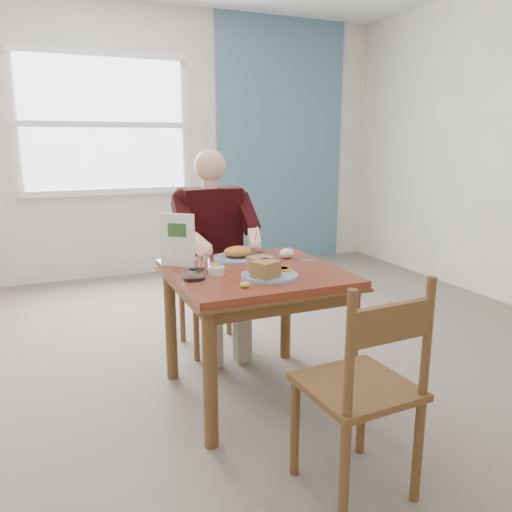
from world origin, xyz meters
name	(u,v)px	position (x,y,z in m)	size (l,w,h in m)	color
floor	(255,394)	(0.00, 0.00, 0.00)	(6.00, 6.00, 0.00)	#72665C
wall_back	(145,145)	(0.00, 3.00, 1.40)	(5.50, 5.50, 0.00)	silver
accent_panel	(281,144)	(1.60, 2.98, 1.40)	(1.60, 0.02, 2.80)	slate
lemon_wedge	(245,285)	(-0.18, -0.30, 0.76)	(0.05, 0.04, 0.03)	yellow
napkin	(286,253)	(0.28, 0.18, 0.78)	(0.09, 0.07, 0.06)	white
metal_dish	(308,261)	(0.36, 0.05, 0.75)	(0.08, 0.08, 0.01)	silver
window	(105,124)	(-0.40, 2.97, 1.60)	(1.72, 0.04, 1.42)	white
table	(255,289)	(0.00, 0.00, 0.64)	(0.92, 0.92, 0.75)	maroon
chair_far	(211,280)	(0.00, 0.80, 0.48)	(0.42, 0.42, 0.95)	brown
chair_near	(364,388)	(0.07, -0.94, 0.48)	(0.44, 0.44, 0.95)	brown
diner	(214,236)	(0.00, 0.71, 0.81)	(0.53, 0.56, 1.39)	gray
near_plate	(267,270)	(0.00, -0.17, 0.79)	(0.37, 0.37, 0.10)	white
far_plate	(239,254)	(0.01, 0.26, 0.78)	(0.33, 0.33, 0.08)	white
caddy	(216,270)	(-0.23, -0.02, 0.77)	(0.11, 0.11, 0.06)	white
shakers	(202,264)	(-0.28, 0.06, 0.79)	(0.09, 0.04, 0.09)	white
creamer	(194,274)	(-0.36, -0.07, 0.78)	(0.15, 0.15, 0.05)	white
menu	(177,240)	(-0.37, 0.23, 0.90)	(0.17, 0.13, 0.30)	white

